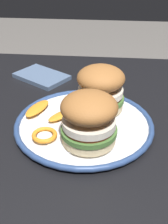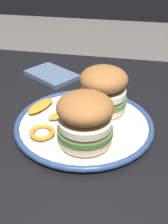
{
  "view_description": "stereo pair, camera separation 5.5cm",
  "coord_description": "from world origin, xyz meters",
  "px_view_note": "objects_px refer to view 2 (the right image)",
  "views": [
    {
      "loc": [
        -0.01,
        0.46,
        1.1
      ],
      "look_at": [
        0.04,
        -0.05,
        0.78
      ],
      "focal_mm": 45.69,
      "sensor_mm": 36.0,
      "label": 1
    },
    {
      "loc": [
        -0.06,
        0.45,
        1.1
      ],
      "look_at": [
        0.04,
        -0.05,
        0.78
      ],
      "focal_mm": 45.69,
      "sensor_mm": 36.0,
      "label": 2
    }
  ],
  "objects_px": {
    "dining_table": "(97,176)",
    "sandwich_half_left": "(103,88)",
    "dinner_plate": "(84,124)",
    "sandwich_half_right": "(85,118)"
  },
  "relations": [
    {
      "from": "dinner_plate",
      "to": "sandwich_half_left",
      "type": "relative_size",
      "value": 2.53
    },
    {
      "from": "dinner_plate",
      "to": "sandwich_half_right",
      "type": "relative_size",
      "value": 2.39
    },
    {
      "from": "dining_table",
      "to": "dinner_plate",
      "type": "bearing_deg",
      "value": -50.74
    },
    {
      "from": "dinner_plate",
      "to": "sandwich_half_left",
      "type": "height_order",
      "value": "sandwich_half_left"
    },
    {
      "from": "dining_table",
      "to": "sandwich_half_right",
      "type": "relative_size",
      "value": 11.21
    },
    {
      "from": "dining_table",
      "to": "sandwich_half_right",
      "type": "xyz_separation_m",
      "value": [
        0.02,
        0.02,
        0.16
      ]
    },
    {
      "from": "sandwich_half_left",
      "to": "sandwich_half_right",
      "type": "height_order",
      "value": "same"
    },
    {
      "from": "dining_table",
      "to": "dinner_plate",
      "type": "distance_m",
      "value": 0.12
    },
    {
      "from": "dinner_plate",
      "to": "sandwich_half_left",
      "type": "distance_m",
      "value": 0.09
    },
    {
      "from": "dining_table",
      "to": "sandwich_half_left",
      "type": "height_order",
      "value": "sandwich_half_left"
    }
  ]
}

